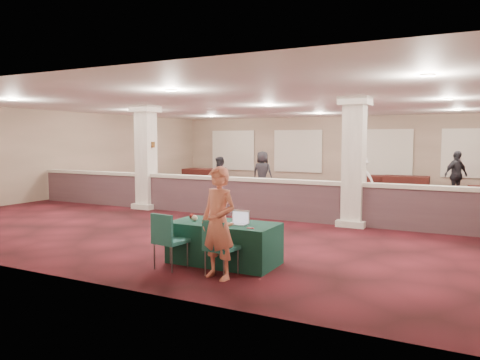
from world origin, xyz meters
The scene contains 31 objects.
ground centered at (0.00, 0.00, 0.00)m, with size 16.00×16.00×0.00m, color #4F131C.
wall_back centered at (0.00, 8.00, 1.60)m, with size 16.00×0.04×3.20m, color #7C6955.
wall_front centered at (0.00, -8.00, 1.60)m, with size 16.00×0.04×3.20m, color #7C6955.
wall_left centered at (-8.00, 0.00, 1.60)m, with size 0.04×16.00×3.20m, color #7C6955.
ceiling centered at (0.00, 0.00, 3.20)m, with size 16.00×16.00×0.02m, color silver.
partition_wall centered at (0.00, -1.50, 0.57)m, with size 15.60×0.28×1.10m.
column_left centered at (-3.50, -1.50, 1.64)m, with size 0.72×0.72×3.20m.
column_right centered at (3.00, -1.50, 1.64)m, with size 0.72×0.72×3.20m.
sconce_left centered at (-3.78, -1.50, 2.00)m, with size 0.12×0.12×0.18m.
sconce_right centered at (-3.22, -1.50, 2.00)m, with size 0.12×0.12×0.18m.
near_table centered at (1.88, -6.09, 0.36)m, with size 1.87×0.93×0.72m, color #0F382C.
conf_chair_main centered at (2.19, -6.82, 0.53)m, with size 0.51×0.52×0.90m.
conf_chair_side centered at (1.23, -6.87, 0.56)m, with size 0.53×0.53×0.95m.
woman centered at (2.24, -6.91, 0.88)m, with size 0.63×0.42×1.75m, color #D27A5B.
far_table_front_left centered at (-3.75, 0.30, 0.37)m, with size 1.82×0.91×0.74m, color black.
far_table_front_center centered at (1.27, 3.00, 0.33)m, with size 1.62×0.81×0.66m, color black.
far_table_back_left centered at (-5.74, 5.59, 0.39)m, with size 1.93×0.97×0.78m, color black.
far_table_back_center centered at (2.00, 6.50, 0.34)m, with size 1.68×0.84×0.68m, color black.
far_table_back_right centered at (3.15, 6.50, 0.35)m, with size 1.73×0.86×0.70m, color black.
attendee_a centered at (-2.59, 1.58, 0.77)m, with size 0.74×0.41×1.54m, color black.
attendee_b centered at (2.17, 3.00, 0.79)m, with size 1.01×0.46×1.58m, color silver.
attendee_c centered at (5.01, 5.37, 0.88)m, with size 1.03×0.49×1.76m, color black.
attendee_d centered at (-1.80, 3.50, 0.85)m, with size 0.84×0.45×1.70m, color black.
laptop_base centered at (2.17, -6.13, 0.73)m, with size 0.32×0.23×0.02m, color silver.
laptop_screen centered at (2.17, -6.02, 0.84)m, with size 0.32×0.01×0.22m, color silver.
screen_glow centered at (2.17, -6.02, 0.83)m, with size 0.30×0.00×0.19m, color silver.
knitting centered at (1.93, -6.33, 0.73)m, with size 0.39×0.30×0.03m, color #C2551F.
yarn_cream centered at (1.34, -6.19, 0.77)m, with size 0.11×0.11×0.11m, color #F2DDC7.
yarn_red centered at (1.19, -6.05, 0.77)m, with size 0.10×0.10×0.10m, color maroon.
yarn_grey centered at (1.43, -5.97, 0.77)m, with size 0.10×0.10×0.10m, color #54545A.
scissors centered at (2.52, -6.35, 0.72)m, with size 0.12×0.03×0.01m, color red.
Camera 1 is at (5.83, -13.10, 2.17)m, focal length 35.00 mm.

